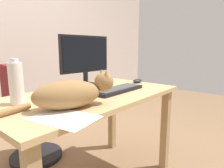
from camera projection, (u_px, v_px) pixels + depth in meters
desk at (90, 109)px, 1.42m from camera, size 1.32×0.72×0.74m
office_chair at (28, 120)px, 1.86m from camera, size 0.48×0.48×0.91m
monitor at (85, 59)px, 1.66m from camera, size 0.48×0.20×0.41m
keyboard at (118, 89)px, 1.47m from camera, size 0.44×0.15×0.03m
cat at (72, 93)px, 1.06m from camera, size 0.57×0.31×0.20m
computer_mouse at (137, 81)px, 1.83m from camera, size 0.11×0.06×0.04m
paper_sheet at (64, 118)px, 0.91m from camera, size 0.26×0.33×0.00m
water_bottle at (16, 83)px, 1.12m from camera, size 0.08×0.08×0.26m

